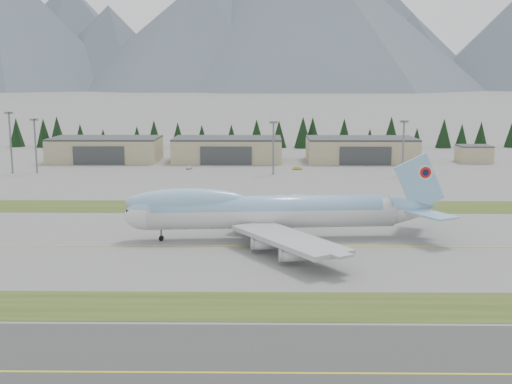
{
  "coord_description": "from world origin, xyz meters",
  "views": [
    {
      "loc": [
        1.41,
        -137.21,
        36.27
      ],
      "look_at": [
        -0.61,
        24.02,
        8.0
      ],
      "focal_mm": 45.0,
      "sensor_mm": 36.0,
      "label": 1
    }
  ],
  "objects_px": {
    "hangar_right": "(361,150)",
    "service_vehicle_b": "(297,170)",
    "service_vehicle_c": "(418,171)",
    "hangar_left": "(106,149)",
    "hangar_center": "(228,149)",
    "service_vehicle_a": "(189,169)",
    "boeing_747_freighter": "(268,211)"
  },
  "relations": [
    {
      "from": "hangar_center",
      "to": "service_vehicle_c",
      "type": "distance_m",
      "value": 84.38
    },
    {
      "from": "hangar_center",
      "to": "hangar_right",
      "type": "relative_size",
      "value": 1.0
    },
    {
      "from": "service_vehicle_a",
      "to": "service_vehicle_b",
      "type": "relative_size",
      "value": 1.0
    },
    {
      "from": "hangar_center",
      "to": "hangar_right",
      "type": "bearing_deg",
      "value": 0.0
    },
    {
      "from": "service_vehicle_a",
      "to": "service_vehicle_c",
      "type": "bearing_deg",
      "value": 9.38
    },
    {
      "from": "service_vehicle_b",
      "to": "service_vehicle_c",
      "type": "distance_m",
      "value": 48.89
    },
    {
      "from": "hangar_center",
      "to": "service_vehicle_a",
      "type": "relative_size",
      "value": 11.9
    },
    {
      "from": "boeing_747_freighter",
      "to": "hangar_left",
      "type": "relative_size",
      "value": 1.56
    },
    {
      "from": "hangar_center",
      "to": "service_vehicle_b",
      "type": "height_order",
      "value": "hangar_center"
    },
    {
      "from": "service_vehicle_a",
      "to": "hangar_left",
      "type": "bearing_deg",
      "value": 159.46
    },
    {
      "from": "hangar_left",
      "to": "hangar_right",
      "type": "height_order",
      "value": "same"
    },
    {
      "from": "hangar_left",
      "to": "boeing_747_freighter",
      "type": "bearing_deg",
      "value": -63.12
    },
    {
      "from": "hangar_right",
      "to": "service_vehicle_c",
      "type": "bearing_deg",
      "value": -57.34
    },
    {
      "from": "hangar_center",
      "to": "service_vehicle_a",
      "type": "distance_m",
      "value": 29.89
    },
    {
      "from": "service_vehicle_a",
      "to": "service_vehicle_c",
      "type": "xyz_separation_m",
      "value": [
        93.22,
        -3.8,
        0.0
      ]
    },
    {
      "from": "hangar_right",
      "to": "service_vehicle_b",
      "type": "xyz_separation_m",
      "value": [
        -29.94,
        -26.94,
        -5.39
      ]
    },
    {
      "from": "hangar_left",
      "to": "service_vehicle_b",
      "type": "bearing_deg",
      "value": -17.57
    },
    {
      "from": "boeing_747_freighter",
      "to": "hangar_left",
      "type": "distance_m",
      "value": 160.17
    },
    {
      "from": "service_vehicle_a",
      "to": "service_vehicle_c",
      "type": "relative_size",
      "value": 0.85
    },
    {
      "from": "hangar_right",
      "to": "hangar_left",
      "type": "bearing_deg",
      "value": 180.0
    },
    {
      "from": "hangar_right",
      "to": "service_vehicle_b",
      "type": "bearing_deg",
      "value": -138.02
    },
    {
      "from": "boeing_747_freighter",
      "to": "hangar_center",
      "type": "bearing_deg",
      "value": 92.29
    },
    {
      "from": "service_vehicle_b",
      "to": "service_vehicle_a",
      "type": "bearing_deg",
      "value": 80.31
    },
    {
      "from": "hangar_left",
      "to": "hangar_right",
      "type": "relative_size",
      "value": 1.0
    },
    {
      "from": "hangar_left",
      "to": "service_vehicle_a",
      "type": "xyz_separation_m",
      "value": [
        40.66,
        -25.67,
        -5.39
      ]
    },
    {
      "from": "hangar_left",
      "to": "service_vehicle_c",
      "type": "distance_m",
      "value": 137.2
    },
    {
      "from": "service_vehicle_a",
      "to": "service_vehicle_b",
      "type": "height_order",
      "value": "service_vehicle_a"
    },
    {
      "from": "service_vehicle_b",
      "to": "service_vehicle_c",
      "type": "bearing_deg",
      "value": -101.02
    },
    {
      "from": "hangar_right",
      "to": "boeing_747_freighter",
      "type": "bearing_deg",
      "value": -106.6
    },
    {
      "from": "hangar_left",
      "to": "service_vehicle_c",
      "type": "relative_size",
      "value": 10.11
    },
    {
      "from": "hangar_center",
      "to": "service_vehicle_a",
      "type": "bearing_deg",
      "value": -119.19
    },
    {
      "from": "hangar_right",
      "to": "service_vehicle_a",
      "type": "distance_m",
      "value": 78.83
    }
  ]
}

